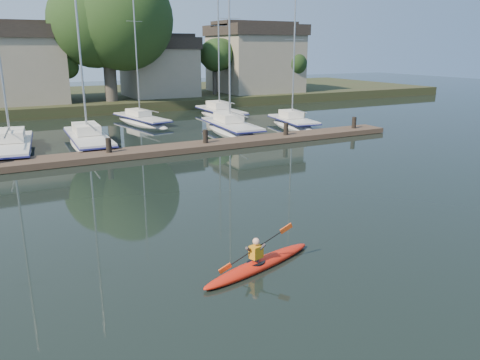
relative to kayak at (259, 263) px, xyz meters
name	(u,v)px	position (x,y,z in m)	size (l,w,h in m)	color
ground	(288,231)	(2.29, 1.95, -0.16)	(160.00, 160.00, 0.00)	black
kayak	(259,263)	(0.00, 0.00, 0.00)	(4.20, 1.72, 1.35)	red
dock	(160,150)	(2.29, 15.95, 0.04)	(34.00, 2.00, 1.80)	#4F392D
sailboat_1	(12,156)	(-5.61, 20.21, -0.37)	(3.25, 9.61, 15.41)	silver
sailboat_2	(89,148)	(-1.01, 20.69, -0.36)	(2.51, 9.72, 16.00)	silver
sailboat_3	(231,134)	(9.53, 20.83, -0.37)	(2.86, 8.92, 14.18)	silver
sailboat_4	(293,128)	(15.22, 20.93, -0.35)	(3.03, 7.17, 11.81)	silver
sailboat_6	(142,124)	(4.74, 28.29, -0.33)	(3.52, 9.02, 14.04)	silver
sailboat_7	(221,118)	(12.39, 28.75, -0.37)	(2.40, 8.68, 13.94)	silver
shore	(96,76)	(3.91, 42.24, 3.06)	(90.00, 25.25, 12.75)	#273319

